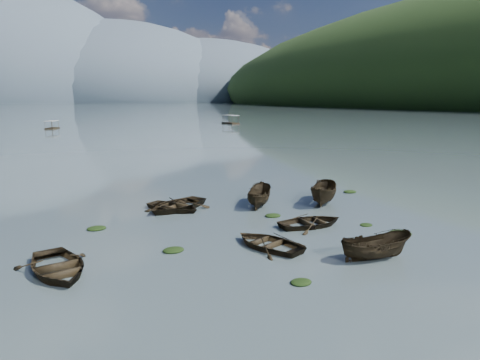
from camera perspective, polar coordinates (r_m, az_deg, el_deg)
name	(u,v)px	position (r m, az deg, el deg)	size (l,w,h in m)	color
ground_plane	(349,265)	(21.16, 14.31, -10.91)	(2400.00, 2400.00, 0.00)	#4A5A5D
haze_mtn_b	(6,102)	(916.24, -28.69, 9.07)	(520.00, 520.00, 340.00)	#475666
haze_mtn_c	(117,102)	(927.69, -16.12, 9.96)	(520.00, 520.00, 260.00)	#475666
haze_mtn_d	(199,102)	(973.66, -5.45, 10.36)	(520.00, 520.00, 220.00)	#475666
rowboat_0	(58,273)	(21.33, -23.13, -11.30)	(3.33, 4.66, 0.97)	black
rowboat_2	(375,258)	(22.30, 17.57, -9.94)	(1.45, 3.86, 1.49)	black
rowboat_3	(268,247)	(22.91, 3.80, -8.88)	(2.95, 4.13, 0.86)	black
rowboat_4	(311,226)	(26.80, 9.47, -6.06)	(2.98, 4.18, 0.87)	black
rowboat_5	(324,203)	(32.68, 11.11, -3.03)	(1.77, 4.70, 1.82)	black
rowboat_6	(174,210)	(30.42, -8.85, -3.99)	(2.97, 4.15, 0.86)	black
rowboat_7	(177,209)	(30.63, -8.44, -3.88)	(3.48, 4.87, 1.01)	black
rowboat_8	(259,205)	(31.46, 2.51, -3.37)	(1.57, 4.17, 1.61)	black
weed_clump_0	(301,283)	(18.85, 8.14, -13.46)	(0.96, 0.78, 0.21)	black
weed_clump_1	(174,251)	(22.50, -8.86, -9.37)	(1.11, 0.89, 0.24)	black
weed_clump_2	(398,234)	(26.52, 20.35, -6.79)	(1.21, 0.97, 0.26)	black
weed_clump_3	(366,225)	(27.66, 16.46, -5.82)	(0.81, 0.69, 0.18)	black
weed_clump_4	(401,235)	(26.43, 20.70, -6.87)	(1.28, 1.02, 0.27)	black
weed_clump_5	(97,229)	(27.17, -18.57, -6.25)	(1.13, 0.92, 0.24)	black
weed_clump_6	(273,216)	(28.60, 4.41, -4.85)	(1.08, 0.90, 0.22)	black
weed_clump_7	(350,192)	(36.81, 14.45, -1.61)	(1.14, 0.91, 0.25)	black
pontoon_centre	(52,129)	(120.37, -23.76, 6.27)	(2.15, 5.15, 1.98)	black
pontoon_right	(231,124)	(132.00, -1.26, 7.50)	(2.75, 6.60, 2.53)	black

